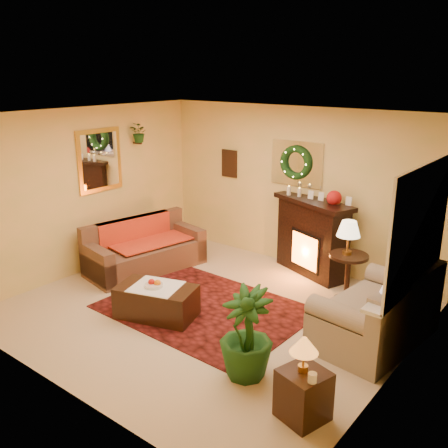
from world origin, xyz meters
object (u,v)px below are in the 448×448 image
Objects in this scene: end_table_square at (303,393)px; fireplace at (312,240)px; coffee_table at (157,302)px; sofa at (145,245)px; loveseat at (376,308)px; side_table_round at (347,279)px.

fireplace is at bearing 117.45° from end_table_square.
fireplace is 2.75m from coffee_table.
end_table_square reaches higher than coffee_table.
sofa is at bearing 157.04° from end_table_square.
sofa is 3.83× the size of end_table_square.
side_table_round is at bearing 138.97° from loveseat.
coffee_table is at bearing 167.09° from end_table_square.
loveseat is 1.78m from end_table_square.
coffee_table is (1.31, -1.05, -0.22)m from sofa.
side_table_round is 2.66m from coffee_table.
loveseat is at bearing 13.32° from sofa.
sofa is 2.68m from fireplace.
loveseat is 2.30× the size of side_table_round.
loveseat reaches higher than coffee_table.
end_table_square is (0.75, -2.57, -0.05)m from side_table_round.
fireplace is 1.80× the size of side_table_round.
side_table_round is (3.07, 0.95, -0.11)m from sofa.
coffee_table is at bearing -147.58° from loveseat.
sofa is 1.86× the size of coffee_table.
coffee_table is at bearing -131.44° from side_table_round.
side_table_round reaches higher than coffee_table.
sofa is 1.18× the size of loveseat.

